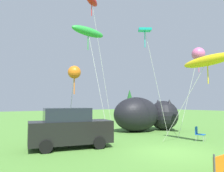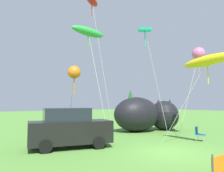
# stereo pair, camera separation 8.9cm
# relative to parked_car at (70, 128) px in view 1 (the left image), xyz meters

# --- Properties ---
(ground_plane) EXTENTS (120.00, 120.00, 0.00)m
(ground_plane) POSITION_rel_parked_car_xyz_m (3.51, -3.97, -1.05)
(ground_plane) COLOR #548C38
(parked_car) EXTENTS (4.62, 2.78, 2.14)m
(parked_car) POSITION_rel_parked_car_xyz_m (0.00, 0.00, 0.00)
(parked_car) COLOR black
(parked_car) RESTS_ON ground
(folding_chair) EXTENTS (0.65, 0.65, 0.89)m
(folding_chair) POSITION_rel_parked_car_xyz_m (7.52, -3.01, -0.54)
(folding_chair) COLOR #1959A5
(folding_chair) RESTS_ON ground
(inflatable_cat) EXTENTS (6.41, 3.76, 2.89)m
(inflatable_cat) POSITION_rel_parked_car_xyz_m (8.39, 2.46, 0.29)
(inflatable_cat) COLOR black
(inflatable_cat) RESTS_ON ground
(kite_red_lizard) EXTENTS (2.71, 1.63, 11.25)m
(kite_red_lizard) POSITION_rel_parked_car_xyz_m (3.90, 4.09, 9.78)
(kite_red_lizard) COLOR silver
(kite_red_lizard) RESTS_ON ground
(kite_teal_diamond) EXTENTS (2.34, 1.28, 7.86)m
(kite_teal_diamond) POSITION_rel_parked_car_xyz_m (5.92, 0.01, 6.51)
(kite_teal_diamond) COLOR silver
(kite_teal_diamond) RESTS_ON ground
(kite_pink_octopus) EXTENTS (1.53, 1.54, 6.31)m
(kite_pink_octopus) POSITION_rel_parked_car_xyz_m (8.60, -2.52, 4.79)
(kite_pink_octopus) COLOR silver
(kite_pink_octopus) RESTS_ON ground
(kite_yellow_hero) EXTENTS (1.13, 4.30, 5.18)m
(kite_yellow_hero) POSITION_rel_parked_car_xyz_m (6.19, -4.47, 3.72)
(kite_yellow_hero) COLOR silver
(kite_yellow_hero) RESTS_ON ground
(kite_orange_flower) EXTENTS (1.26, 2.88, 4.60)m
(kite_orange_flower) POSITION_rel_parked_car_xyz_m (0.57, 0.66, 3.14)
(kite_orange_flower) COLOR silver
(kite_orange_flower) RESTS_ON ground
(kite_green_fish) EXTENTS (2.61, 1.68, 7.77)m
(kite_green_fish) POSITION_rel_parked_car_xyz_m (2.33, 2.05, 6.31)
(kite_green_fish) COLOR silver
(kite_green_fish) RESTS_ON ground
(horizon_tree_east) EXTENTS (2.29, 2.29, 5.46)m
(horizon_tree_east) POSITION_rel_parked_car_xyz_m (28.21, 26.16, 2.30)
(horizon_tree_east) COLOR brown
(horizon_tree_east) RESTS_ON ground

